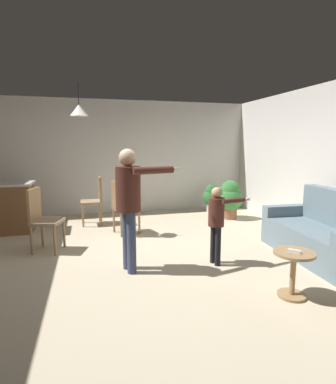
% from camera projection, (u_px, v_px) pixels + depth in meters
% --- Properties ---
extents(ground, '(7.68, 7.68, 0.00)m').
position_uv_depth(ground, '(146.00, 258.00, 4.51)').
color(ground, beige).
extents(wall_back, '(6.40, 0.10, 2.70)m').
position_uv_depth(wall_back, '(121.00, 157.00, 7.35)').
color(wall_back, silver).
rests_on(wall_back, ground).
extents(wall_right, '(0.10, 6.40, 2.70)m').
position_uv_depth(wall_right, '(332.00, 163.00, 5.10)').
color(wall_right, silver).
rests_on(wall_right, ground).
extents(couch_floral, '(0.94, 1.84, 1.00)m').
position_uv_depth(couch_floral, '(322.00, 236.00, 4.48)').
color(couch_floral, slate).
rests_on(couch_floral, ground).
extents(side_table_by_couch, '(0.44, 0.44, 0.52)m').
position_uv_depth(side_table_by_couch, '(293.00, 269.00, 3.31)').
color(side_table_by_couch, '#99754C').
rests_on(side_table_by_couch, ground).
extents(person_adult, '(0.83, 0.46, 1.62)m').
position_uv_depth(person_adult, '(129.00, 197.00, 3.90)').
color(person_adult, '#384260').
rests_on(person_adult, ground).
extents(person_child, '(0.59, 0.31, 1.10)m').
position_uv_depth(person_child, '(217.00, 217.00, 4.17)').
color(person_child, black).
rests_on(person_child, ground).
extents(dining_chair_by_counter, '(0.52, 0.52, 1.00)m').
position_uv_depth(dining_chair_by_counter, '(122.00, 205.00, 5.62)').
color(dining_chair_by_counter, '#99754C').
rests_on(dining_chair_by_counter, ground).
extents(dining_chair_near_wall, '(0.53, 0.53, 1.00)m').
position_uv_depth(dining_chair_near_wall, '(42.00, 217.00, 4.71)').
color(dining_chair_near_wall, '#99754C').
rests_on(dining_chair_near_wall, ground).
extents(dining_chair_centre_back, '(0.44, 0.44, 1.00)m').
position_uv_depth(dining_chair_centre_back, '(95.00, 198.00, 6.32)').
color(dining_chair_centre_back, '#99754C').
rests_on(dining_chair_centre_back, ground).
extents(potted_plant_corner, '(0.45, 0.45, 0.68)m').
position_uv_depth(potted_plant_corner, '(212.00, 197.00, 7.50)').
color(potted_plant_corner, '#B7B2AD').
rests_on(potted_plant_corner, ground).
extents(potted_plant_by_wall, '(0.57, 0.57, 0.87)m').
position_uv_depth(potted_plant_by_wall, '(230.00, 198.00, 6.81)').
color(potted_plant_by_wall, brown).
rests_on(potted_plant_by_wall, ground).
extents(spare_remote_on_table, '(0.11, 0.12, 0.04)m').
position_uv_depth(spare_remote_on_table, '(294.00, 251.00, 3.25)').
color(spare_remote_on_table, white).
rests_on(spare_remote_on_table, side_table_by_couch).
extents(ceiling_light_pendant, '(0.32, 0.32, 0.55)m').
position_uv_depth(ceiling_light_pendant, '(79.00, 110.00, 5.25)').
color(ceiling_light_pendant, silver).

